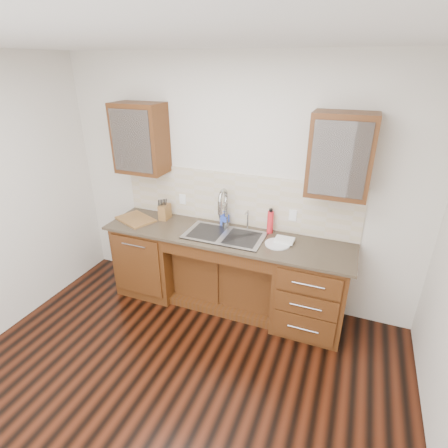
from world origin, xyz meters
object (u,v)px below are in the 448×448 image
at_px(soap_bottle, 225,218).
at_px(plate, 278,244).
at_px(knife_block, 165,212).
at_px(water_bottle, 270,222).
at_px(cutting_board, 136,219).

xyz_separation_m(soap_bottle, plate, (0.67, -0.24, -0.08)).
distance_m(plate, knife_block, 1.39).
distance_m(soap_bottle, knife_block, 0.72).
xyz_separation_m(soap_bottle, knife_block, (-0.72, -0.09, -0.00)).
bearing_deg(water_bottle, cutting_board, -170.83).
distance_m(soap_bottle, water_bottle, 0.52).
bearing_deg(soap_bottle, knife_block, -162.30).
height_order(soap_bottle, water_bottle, water_bottle).
height_order(plate, knife_block, knife_block).
height_order(plate, cutting_board, cutting_board).
relative_size(soap_bottle, plate, 0.69).
height_order(knife_block, cutting_board, knife_block).
height_order(soap_bottle, plate, soap_bottle).
bearing_deg(cutting_board, knife_block, 27.98).
height_order(soap_bottle, cutting_board, soap_bottle).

